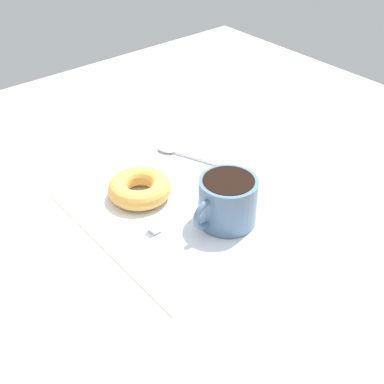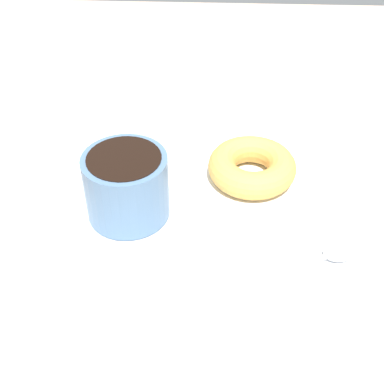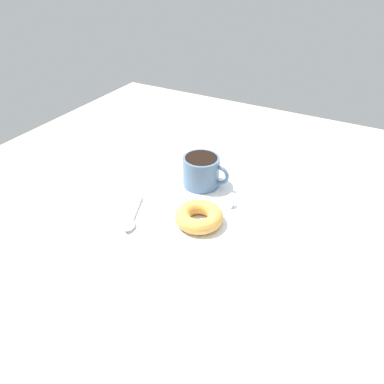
% 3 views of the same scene
% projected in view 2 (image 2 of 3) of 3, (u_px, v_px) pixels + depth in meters
% --- Properties ---
extents(ground_plane, '(1.20, 1.20, 0.02)m').
position_uv_depth(ground_plane, '(180.00, 222.00, 0.58)').
color(ground_plane, tan).
extents(napkin, '(0.33, 0.33, 0.00)m').
position_uv_depth(napkin, '(192.00, 207.00, 0.58)').
color(napkin, white).
rests_on(napkin, ground_plane).
extents(coffee_cup, '(0.12, 0.09, 0.07)m').
position_uv_depth(coffee_cup, '(126.00, 185.00, 0.55)').
color(coffee_cup, slate).
rests_on(coffee_cup, napkin).
extents(donut, '(0.10, 0.10, 0.03)m').
position_uv_depth(donut, '(252.00, 167.00, 0.60)').
color(donut, gold).
rests_on(donut, napkin).
extents(spoon, '(0.06, 0.12, 0.01)m').
position_uv_depth(spoon, '(325.00, 256.00, 0.52)').
color(spoon, silver).
rests_on(spoon, napkin).
extents(sugar_cube, '(0.02, 0.02, 0.02)m').
position_uv_depth(sugar_cube, '(181.00, 153.00, 0.64)').
color(sugar_cube, white).
rests_on(sugar_cube, napkin).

